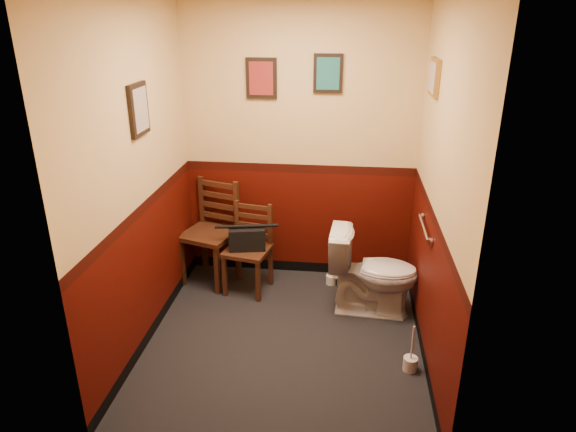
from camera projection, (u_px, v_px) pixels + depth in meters
The scene contains 16 objects.
floor at pixel (285, 339), 4.23m from camera, with size 2.20×2.40×0.00m, color black.
wall_back at pixel (300, 144), 4.83m from camera, with size 2.20×2.70×0.00m, color #3E0A04.
wall_front at pixel (255, 259), 2.62m from camera, with size 2.20×2.70×0.00m, color #3E0A04.
wall_left at pixel (139, 179), 3.84m from camera, with size 2.40×2.70×0.00m, color #3E0A04.
wall_right at pixel (439, 190), 3.61m from camera, with size 2.40×2.70×0.00m, color #3E0A04.
grab_bar at pixel (424, 228), 3.99m from camera, with size 0.05×0.56×0.06m.
framed_print_back_a at pixel (261, 78), 4.62m from camera, with size 0.28×0.04×0.36m.
framed_print_back_b at pixel (328, 73), 4.54m from camera, with size 0.26×0.04×0.34m.
framed_print_left at pixel (139, 110), 3.74m from camera, with size 0.04×0.30×0.38m.
framed_print_right at pixel (434, 77), 3.90m from camera, with size 0.04×0.34×0.28m.
toilet at pixel (373, 273), 4.50m from camera, with size 0.44×0.78×0.77m, color white.
toilet_brush at pixel (410, 363), 3.86m from camera, with size 0.11×0.11×0.39m.
chair_left at pixel (212, 232), 5.02m from camera, with size 0.59×0.59×1.00m.
chair_right at pixel (249, 249), 4.86m from camera, with size 0.46×0.46×0.84m.
handbag at pixel (247, 238), 4.78m from camera, with size 0.36×0.23×0.24m.
tp_stack at pixel (337, 277), 5.05m from camera, with size 0.21×0.11×0.18m.
Camera 1 is at (0.44, -3.51, 2.54)m, focal length 32.00 mm.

